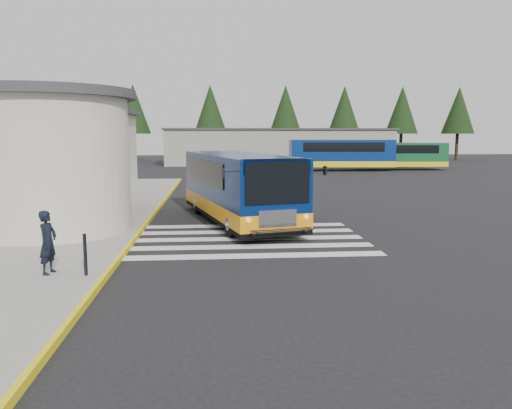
{
  "coord_description": "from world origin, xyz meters",
  "views": [
    {
      "loc": [
        -1.39,
        -17.1,
        3.44
      ],
      "look_at": [
        -0.04,
        -0.5,
        1.11
      ],
      "focal_mm": 35.0,
      "sensor_mm": 36.0,
      "label": 1
    }
  ],
  "objects": [
    {
      "name": "far_bus_b",
      "position": [
        16.84,
        31.28,
        1.49
      ],
      "size": [
        9.04,
        3.01,
        2.3
      ],
      "rotation": [
        0.0,
        0.0,
        1.51
      ],
      "color": "#154F29",
      "rests_on": "ground"
    },
    {
      "name": "depot_building",
      "position": [
        6.0,
        42.0,
        2.11
      ],
      "size": [
        26.4,
        8.4,
        4.2
      ],
      "color": "gray",
      "rests_on": "ground"
    },
    {
      "name": "sidewalk",
      "position": [
        -9.0,
        4.0,
        0.07
      ],
      "size": [
        10.0,
        34.0,
        0.15
      ],
      "primitive_type": "cube",
      "color": "gray",
      "rests_on": "ground"
    },
    {
      "name": "pedestrian_b",
      "position": [
        -5.74,
        -0.21,
        0.98
      ],
      "size": [
        0.79,
        0.92,
        1.66
      ],
      "primitive_type": "imported",
      "rotation": [
        0.0,
        0.0,
        -1.35
      ],
      "color": "black",
      "rests_on": "sidewalk"
    },
    {
      "name": "station_building",
      "position": [
        -10.84,
        6.91,
        2.57
      ],
      "size": [
        12.7,
        18.7,
        4.8
      ],
      "color": "beige",
      "rests_on": "ground"
    },
    {
      "name": "transit_bus",
      "position": [
        -0.52,
        2.54,
        1.28
      ],
      "size": [
        4.99,
        9.8,
        2.69
      ],
      "rotation": [
        0.0,
        0.0,
        0.24
      ],
      "color": "#071C52",
      "rests_on": "ground"
    },
    {
      "name": "ground",
      "position": [
        0.0,
        0.0,
        0.0
      ],
      "size": [
        140.0,
        140.0,
        0.0
      ],
      "primitive_type": "plane",
      "color": "black",
      "rests_on": "ground"
    },
    {
      "name": "bollard",
      "position": [
        -4.47,
        -5.38,
        0.65
      ],
      "size": [
        0.08,
        0.08,
        1.0
      ],
      "primitive_type": "cylinder",
      "color": "black",
      "rests_on": "sidewalk"
    },
    {
      "name": "tree_line",
      "position": [
        6.29,
        50.0,
        6.77
      ],
      "size": [
        58.4,
        4.4,
        10.0
      ],
      "color": "black",
      "rests_on": "ground"
    },
    {
      "name": "pedestrian_a",
      "position": [
        -5.38,
        -5.14,
        0.91
      ],
      "size": [
        0.48,
        0.62,
        1.52
      ],
      "primitive_type": "imported",
      "rotation": [
        0.0,
        0.0,
        1.34
      ],
      "color": "black",
      "rests_on": "sidewalk"
    },
    {
      "name": "curb_strip",
      "position": [
        -4.05,
        4.0,
        0.08
      ],
      "size": [
        0.12,
        34.0,
        0.16
      ],
      "primitive_type": "cube",
      "color": "yellow",
      "rests_on": "ground"
    },
    {
      "name": "crosswalk",
      "position": [
        -0.5,
        -0.8,
        0.01
      ],
      "size": [
        8.0,
        5.35,
        0.01
      ],
      "color": "silver",
      "rests_on": "ground"
    },
    {
      "name": "far_bus_a",
      "position": [
        10.78,
        30.66,
        1.67
      ],
      "size": [
        10.1,
        3.37,
        2.57
      ],
      "rotation": [
        0.0,
        0.0,
        1.51
      ],
      "color": "navy",
      "rests_on": "ground"
    }
  ]
}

